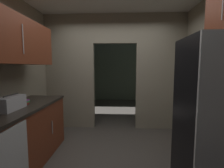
% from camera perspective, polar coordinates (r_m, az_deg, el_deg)
% --- Properties ---
extents(ground, '(20.00, 20.00, 0.00)m').
position_cam_1_polar(ground, '(2.87, -0.62, -25.27)').
color(ground, '#47423D').
extents(kitchen_partition, '(3.31, 0.12, 2.71)m').
position_cam_1_polar(kitchen_partition, '(3.96, 0.66, 5.48)').
color(kitchen_partition, gray).
rests_on(kitchen_partition, ground).
extents(adjoining_room_shell, '(3.31, 3.51, 2.71)m').
position_cam_1_polar(adjoining_room_shell, '(6.25, 1.57, 4.72)').
color(adjoining_room_shell, slate).
rests_on(adjoining_room_shell, ground).
extents(refrigerator, '(0.76, 0.74, 1.82)m').
position_cam_1_polar(refrigerator, '(2.25, 32.39, -9.91)').
color(refrigerator, black).
rests_on(refrigerator, ground).
extents(lower_cabinet_run, '(0.68, 2.06, 0.92)m').
position_cam_1_polar(lower_cabinet_run, '(2.80, -30.24, -16.38)').
color(lower_cabinet_run, maroon).
rests_on(lower_cabinet_run, ground).
extents(dishwasher, '(0.02, 0.56, 0.86)m').
position_cam_1_polar(dishwasher, '(2.22, -31.25, -23.46)').
color(dishwasher, '#B7BABC').
rests_on(dishwasher, ground).
extents(upper_cabinet_counterside, '(0.36, 1.85, 0.65)m').
position_cam_1_polar(upper_cabinet_counterside, '(2.63, -31.85, 12.99)').
color(upper_cabinet_counterside, maroon).
extents(boombox, '(0.18, 0.42, 0.21)m').
position_cam_1_polar(boombox, '(2.57, -31.46, -5.68)').
color(boombox, '#B2B2B7').
rests_on(boombox, lower_cabinet_run).
extents(book_stack, '(0.13, 0.17, 0.07)m').
position_cam_1_polar(book_stack, '(2.83, -28.30, -5.57)').
color(book_stack, red).
rests_on(book_stack, lower_cabinet_run).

